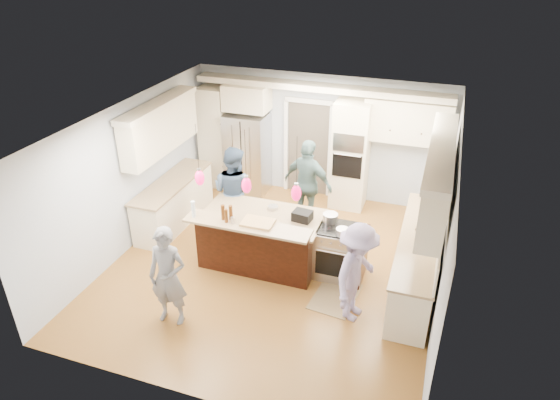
{
  "coord_description": "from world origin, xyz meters",
  "views": [
    {
      "loc": [
        2.46,
        -6.82,
        5.22
      ],
      "look_at": [
        0.0,
        0.35,
        1.15
      ],
      "focal_mm": 32.0,
      "sensor_mm": 36.0,
      "label": 1
    }
  ],
  "objects_px": {
    "refrigerator": "(248,153)",
    "person_far_left": "(234,191)",
    "island_range": "(341,252)",
    "kitchen_island": "(262,238)",
    "person_bar_end": "(168,277)"
  },
  "relations": [
    {
      "from": "island_range",
      "to": "person_bar_end",
      "type": "xyz_separation_m",
      "value": [
        -2.15,
        -1.95,
        0.34
      ]
    },
    {
      "from": "refrigerator",
      "to": "person_bar_end",
      "type": "height_order",
      "value": "refrigerator"
    },
    {
      "from": "person_far_left",
      "to": "refrigerator",
      "type": "bearing_deg",
      "value": -64.95
    },
    {
      "from": "island_range",
      "to": "person_bar_end",
      "type": "distance_m",
      "value": 2.92
    },
    {
      "from": "refrigerator",
      "to": "person_far_left",
      "type": "distance_m",
      "value": 1.85
    },
    {
      "from": "island_range",
      "to": "person_bar_end",
      "type": "relative_size",
      "value": 0.57
    },
    {
      "from": "kitchen_island",
      "to": "person_bar_end",
      "type": "bearing_deg",
      "value": -111.69
    },
    {
      "from": "person_far_left",
      "to": "island_range",
      "type": "bearing_deg",
      "value": 173.69
    },
    {
      "from": "kitchen_island",
      "to": "island_range",
      "type": "bearing_deg",
      "value": 3.11
    },
    {
      "from": "person_far_left",
      "to": "kitchen_island",
      "type": "bearing_deg",
      "value": 148.6
    },
    {
      "from": "refrigerator",
      "to": "person_far_left",
      "type": "xyz_separation_m",
      "value": [
        0.45,
        -1.79,
        -0.01
      ]
    },
    {
      "from": "island_range",
      "to": "kitchen_island",
      "type": "bearing_deg",
      "value": -176.89
    },
    {
      "from": "island_range",
      "to": "person_far_left",
      "type": "bearing_deg",
      "value": 162.75
    },
    {
      "from": "refrigerator",
      "to": "island_range",
      "type": "xyz_separation_m",
      "value": [
        2.71,
        -2.49,
        -0.44
      ]
    },
    {
      "from": "refrigerator",
      "to": "person_far_left",
      "type": "bearing_deg",
      "value": -75.89
    }
  ]
}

